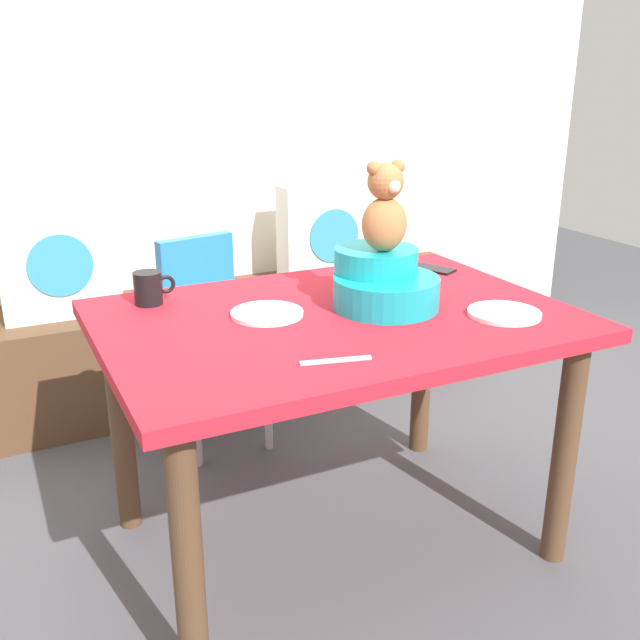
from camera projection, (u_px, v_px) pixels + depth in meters
ground_plane at (334, 539)px, 2.21m from camera, size 8.00×8.00×0.00m
back_wall at (178, 89)px, 3.03m from camera, size 4.40×0.10×2.60m
window_bench at (211, 344)px, 3.15m from camera, size 2.60×0.44×0.46m
pillow_floral_left at (58, 261)px, 2.74m from camera, size 0.44×0.15×0.44m
pillow_floral_right at (327, 233)px, 3.22m from camera, size 0.44×0.15×0.44m
book_stack at (178, 291)px, 3.01m from camera, size 0.20×0.14×0.06m
dining_table at (336, 349)px, 2.00m from camera, size 1.28×0.90×0.74m
highchair at (215, 314)px, 2.64m from camera, size 0.38×0.50×0.79m
infant_seat_teal at (383, 282)px, 2.01m from camera, size 0.30×0.33×0.16m
teddy_bear at (385, 209)px, 1.94m from camera, size 0.13×0.12×0.25m
ketchup_bottle at (378, 250)px, 2.30m from camera, size 0.07×0.07×0.18m
coffee_mug at (149, 288)px, 2.03m from camera, size 0.12×0.08×0.09m
dinner_plate_near at (504, 313)px, 1.95m from camera, size 0.20×0.20×0.01m
dinner_plate_far at (267, 313)px, 1.95m from camera, size 0.20×0.20×0.01m
cell_phone at (433, 269)px, 2.40m from camera, size 0.13×0.16×0.01m
table_fork at (336, 360)px, 1.64m from camera, size 0.17×0.05×0.01m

